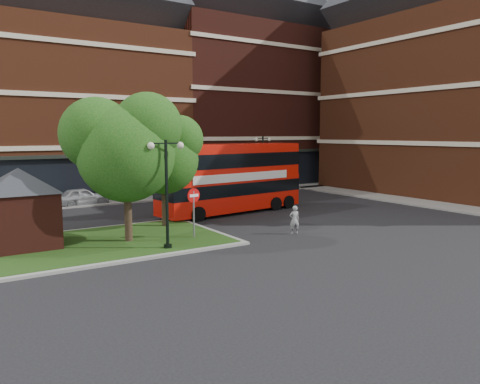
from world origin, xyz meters
TOP-DOWN VIEW (x-y plane):
  - ground at (0.00, 0.00)m, footprint 120.00×120.00m
  - pavement_far at (0.00, 16.50)m, footprint 44.00×3.00m
  - pavement_side at (16.50, 2.00)m, footprint 3.00×28.00m
  - terrace_far_left at (-8.00, 24.00)m, footprint 26.00×12.00m
  - terrace_far_right at (14.00, 24.00)m, footprint 18.00×12.00m
  - terrace_side at (24.00, 4.00)m, footprint 12.00×24.00m
  - traffic_island at (-8.00, 3.00)m, footprint 12.60×7.60m
  - kiosk at (-11.00, 4.00)m, footprint 6.51×6.51m
  - tree_island_west at (-6.60, 2.58)m, footprint 5.40×4.71m
  - tree_island_east at (-3.58, 5.06)m, footprint 4.46×3.90m
  - lamp_island at (-5.50, 0.20)m, footprint 1.72×0.36m
  - lamp_far_left at (2.00, 14.50)m, footprint 1.72×0.36m
  - lamp_far_right at (10.00, 14.50)m, footprint 1.72×0.36m
  - bus at (2.37, 7.39)m, footprint 10.74×3.71m
  - woman at (1.62, -0.10)m, footprint 0.63×0.50m
  - car_silver at (-5.25, 16.00)m, footprint 4.00×1.94m
  - car_white at (3.00, 14.50)m, footprint 4.94×2.07m
  - no_entry_sign at (-3.50, 1.50)m, footprint 0.72×0.15m

SIDE VIEW (x-z plane):
  - ground at x=0.00m, z-range 0.00..0.00m
  - pavement_far at x=0.00m, z-range 0.00..0.12m
  - pavement_side at x=16.50m, z-range 0.00..0.12m
  - traffic_island at x=-8.00m, z-range -0.01..0.14m
  - car_silver at x=-5.25m, z-range 0.00..1.32m
  - woman at x=1.62m, z-range 0.00..1.51m
  - car_white at x=3.00m, z-range 0.00..1.59m
  - no_entry_sign at x=-3.50m, z-range 0.55..3.16m
  - kiosk at x=-11.00m, z-range 0.52..4.12m
  - bus at x=2.37m, z-range 0.63..4.65m
  - lamp_island at x=-5.50m, z-range 0.33..5.33m
  - lamp_far_left at x=2.00m, z-range 0.33..5.33m
  - lamp_far_right at x=10.00m, z-range 0.33..5.33m
  - tree_island_east at x=-3.58m, z-range 1.10..7.39m
  - tree_island_west at x=-6.60m, z-range 1.19..8.40m
  - terrace_far_left at x=-8.00m, z-range 0.00..14.00m
  - terrace_side at x=24.00m, z-range 0.00..15.00m
  - terrace_far_right at x=14.00m, z-range 0.00..16.00m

